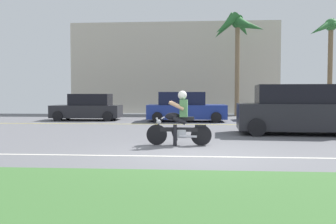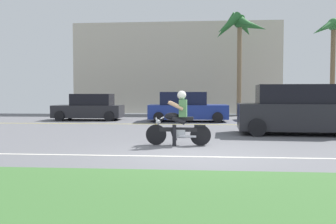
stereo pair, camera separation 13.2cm
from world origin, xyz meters
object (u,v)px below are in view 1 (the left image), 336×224
Objects in this scene: parked_car_2 at (280,107)px; palm_tree_0 at (238,30)px; suv_nearby at (299,110)px; palm_tree_1 at (331,35)px; parked_car_0 at (88,108)px; motorcyclist at (179,122)px; parked_car_1 at (185,108)px.

parked_car_2 is 0.56× the size of palm_tree_0.
palm_tree_1 reaches higher than suv_nearby.
palm_tree_0 is at bearing 26.52° from parked_car_0.
parked_car_2 is at bearing -62.03° from palm_tree_0.
palm_tree_0 reaches higher than suv_nearby.
parked_car_2 is (11.07, 0.74, 0.07)m from parked_car_0.
parked_car_2 is (1.01, 7.50, -0.12)m from suv_nearby.
palm_tree_0 reaches higher than parked_car_0.
parked_car_0 is at bearing -176.18° from parked_car_2.
palm_tree_0 reaches higher than motorcyclist.
parked_car_1 is 0.66× the size of palm_tree_1.
palm_tree_1 is (5.13, 11.20, 4.56)m from suv_nearby.
suv_nearby reaches higher than parked_car_1.
motorcyclist is 0.49× the size of parked_car_0.
palm_tree_0 is 6.15m from palm_tree_1.
parked_car_2 is at bearing -138.10° from palm_tree_1.
parked_car_1 reaches higher than motorcyclist.
motorcyclist is 0.48× the size of parked_car_2.
palm_tree_0 is (9.06, 4.52, 5.17)m from parked_car_0.
parked_car_0 is at bearing 173.77° from parked_car_1.
palm_tree_0 is (3.33, 14.57, 5.20)m from motorcyclist.
suv_nearby is 0.71× the size of palm_tree_1.
palm_tree_1 is at bearing 65.37° from suv_nearby.
motorcyclist is 9.43m from parked_car_1.
palm_tree_1 is (15.20, 4.44, 4.75)m from parked_car_0.
parked_car_1 is (-4.41, 6.14, -0.15)m from suv_nearby.
palm_tree_0 is 1.08× the size of palm_tree_1.
suv_nearby is 7.56m from parked_car_2.
palm_tree_1 reaches higher than parked_car_1.
motorcyclist is 5.44m from suv_nearby.
suv_nearby reaches higher than parked_car_2.
parked_car_2 is at bearing 14.06° from parked_car_1.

